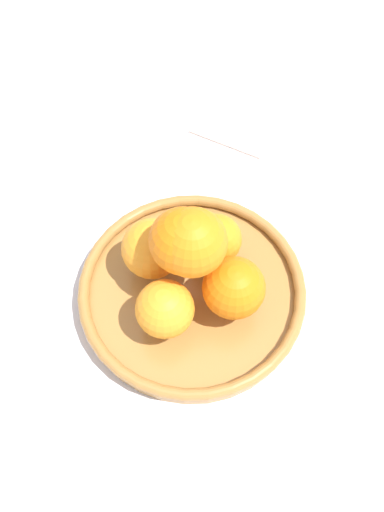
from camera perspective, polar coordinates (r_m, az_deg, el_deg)
name	(u,v)px	position (r m, az deg, el deg)	size (l,w,h in m)	color
ground_plane	(192,297)	(0.66, 0.00, -4.66)	(4.00, 4.00, 0.00)	silver
fruit_bowl	(192,290)	(0.64, 0.00, -3.95)	(0.29, 0.29, 0.04)	#A57238
orange_pile	(189,260)	(0.57, -0.37, -0.51)	(0.17, 0.18, 0.14)	orange
napkin_folded	(240,119)	(0.85, 5.50, 15.29)	(0.12, 0.12, 0.01)	beige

